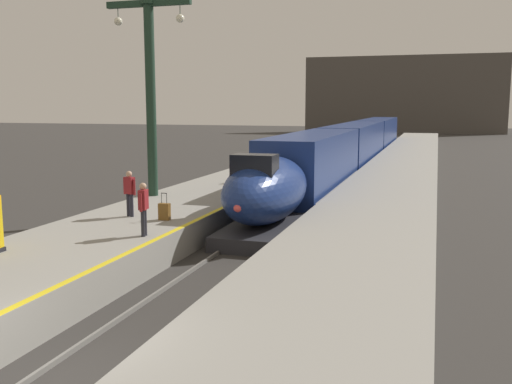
# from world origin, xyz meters

# --- Properties ---
(platform_left) EXTENTS (4.80, 110.00, 1.05)m
(platform_left) POSITION_xyz_m (-4.05, 24.75, 0.53)
(platform_left) COLOR gray
(platform_left) RESTS_ON ground
(platform_right) EXTENTS (4.80, 110.00, 1.05)m
(platform_right) POSITION_xyz_m (4.05, 24.75, 0.53)
(platform_right) COLOR gray
(platform_right) RESTS_ON ground
(platform_left_safety_stripe) EXTENTS (0.20, 107.80, 0.01)m
(platform_left_safety_stripe) POSITION_xyz_m (-1.77, 24.75, 1.05)
(platform_left_safety_stripe) COLOR yellow
(platform_left_safety_stripe) RESTS_ON platform_left
(rail_main_left) EXTENTS (0.08, 110.00, 0.12)m
(rail_main_left) POSITION_xyz_m (-0.75, 27.50, 0.06)
(rail_main_left) COLOR slate
(rail_main_left) RESTS_ON ground
(rail_main_right) EXTENTS (0.08, 110.00, 0.12)m
(rail_main_right) POSITION_xyz_m (0.75, 27.50, 0.06)
(rail_main_right) COLOR slate
(rail_main_right) RESTS_ON ground
(highspeed_train_main) EXTENTS (2.92, 57.04, 3.60)m
(highspeed_train_main) POSITION_xyz_m (0.00, 37.57, 1.96)
(highspeed_train_main) COLOR navy
(highspeed_train_main) RESTS_ON ground
(station_column_mid) EXTENTS (4.00, 0.68, 8.70)m
(station_column_mid) POSITION_xyz_m (-5.90, 15.08, 6.32)
(station_column_mid) COLOR #1E3828
(station_column_mid) RESTS_ON platform_left
(passenger_near_edge) EXTENTS (0.56, 0.31, 1.69)m
(passenger_near_edge) POSITION_xyz_m (-4.37, 10.30, 2.04)
(passenger_near_edge) COLOR #23232D
(passenger_near_edge) RESTS_ON platform_left
(passenger_mid_platform) EXTENTS (0.28, 0.56, 1.69)m
(passenger_mid_platform) POSITION_xyz_m (-2.34, 7.58, 2.04)
(passenger_mid_platform) COLOR #23232D
(passenger_mid_platform) RESTS_ON platform_left
(passenger_far_waiting) EXTENTS (0.32, 0.55, 1.69)m
(passenger_far_waiting) POSITION_xyz_m (-2.93, 20.99, 2.04)
(passenger_far_waiting) COLOR #23232D
(passenger_far_waiting) RESTS_ON platform_left
(rolling_suitcase) EXTENTS (0.40, 0.22, 0.98)m
(rolling_suitcase) POSITION_xyz_m (-2.87, 10.09, 1.35)
(rolling_suitcase) COLOR brown
(rolling_suitcase) RESTS_ON platform_left
(terminus_back_wall) EXTENTS (36.00, 2.00, 14.00)m
(terminus_back_wall) POSITION_xyz_m (0.00, 102.00, 7.00)
(terminus_back_wall) COLOR #4C4742
(terminus_back_wall) RESTS_ON ground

